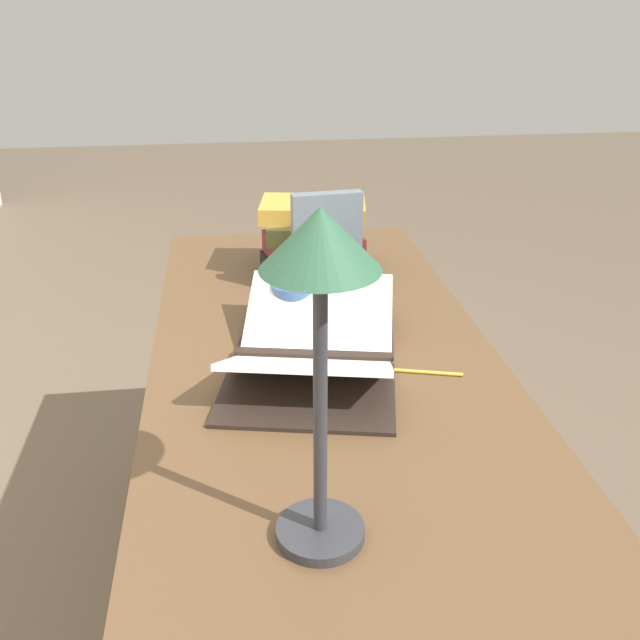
{
  "coord_description": "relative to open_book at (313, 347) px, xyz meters",
  "views": [
    {
      "loc": [
        -1.29,
        0.18,
        1.45
      ],
      "look_at": [
        -0.03,
        0.01,
        0.85
      ],
      "focal_mm": 40.0,
      "sensor_mm": 36.0,
      "label": 1
    }
  ],
  "objects": [
    {
      "name": "ground_plane",
      "position": [
        0.05,
        -0.03,
        -0.8
      ],
      "size": [
        12.0,
        12.0,
        0.0
      ],
      "primitive_type": "plane",
      "color": "brown"
    },
    {
      "name": "reading_desk",
      "position": [
        0.05,
        -0.03,
        -0.13
      ],
      "size": [
        1.53,
        0.7,
        0.77
      ],
      "color": "brown",
      "rests_on": "ground_plane"
    },
    {
      "name": "open_book",
      "position": [
        0.0,
        0.0,
        0.0
      ],
      "size": [
        0.56,
        0.42,
        0.1
      ],
      "rotation": [
        0.0,
        0.0,
        -0.21
      ],
      "color": "black",
      "rests_on": "reading_desk"
    },
    {
      "name": "book_stack_tall",
      "position": [
        0.49,
        -0.06,
        0.07
      ],
      "size": [
        0.23,
        0.28,
        0.18
      ],
      "color": "black",
      "rests_on": "reading_desk"
    },
    {
      "name": "book_standing_upright",
      "position": [
        0.35,
        -0.08,
        0.09
      ],
      "size": [
        0.05,
        0.17,
        0.25
      ],
      "rotation": [
        0.0,
        0.0,
        0.09
      ],
      "color": "slate",
      "rests_on": "reading_desk"
    },
    {
      "name": "reading_lamp",
      "position": [
        -0.49,
        0.05,
        0.33
      ],
      "size": [
        0.14,
        0.14,
        0.46
      ],
      "color": "#2D2D33",
      "rests_on": "reading_desk"
    },
    {
      "name": "coffee_mug",
      "position": [
        0.19,
        0.02,
        0.01
      ],
      "size": [
        0.12,
        0.09,
        0.09
      ],
      "rotation": [
        0.0,
        0.0,
        0.05
      ],
      "color": "#335184",
      "rests_on": "reading_desk"
    },
    {
      "name": "pencil",
      "position": [
        -0.07,
        -0.19,
        -0.03
      ],
      "size": [
        0.05,
        0.17,
        0.01
      ],
      "rotation": [
        0.0,
        0.0,
        -0.28
      ],
      "color": "gold",
      "rests_on": "reading_desk"
    }
  ]
}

